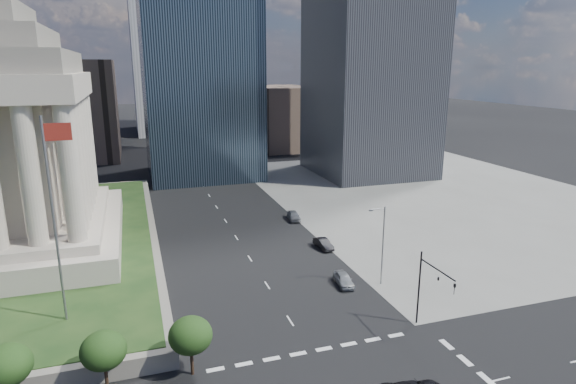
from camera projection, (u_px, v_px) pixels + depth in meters
name	position (u px, v px, depth m)	size (l,w,h in m)	color
ground	(193.00, 171.00, 124.53)	(500.00, 500.00, 0.00)	black
sidewalk_ne	(437.00, 194.00, 101.54)	(68.00, 90.00, 0.03)	slate
flagpole	(55.00, 210.00, 44.75)	(2.52, 0.24, 20.00)	slate
midrise_glass	(198.00, 50.00, 112.98)	(26.00, 26.00, 60.00)	black
building_filler_ne	(278.00, 117.00, 159.23)	(20.00, 30.00, 20.00)	brown
building_filler_nw	(73.00, 110.00, 139.61)	(24.00, 30.00, 28.00)	brown
traffic_signal_ne	(430.00, 284.00, 47.56)	(0.30, 5.74, 8.00)	black
street_lamp_north	(382.00, 241.00, 58.10)	(2.13, 0.22, 10.00)	slate
parked_sedan_near	(344.00, 279.00, 59.14)	(1.78, 4.41, 1.50)	gray
parked_sedan_mid	(323.00, 244.00, 71.17)	(4.30, 1.50, 1.42)	black
parked_sedan_far	(294.00, 216.00, 84.34)	(1.86, 4.63, 1.58)	slate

